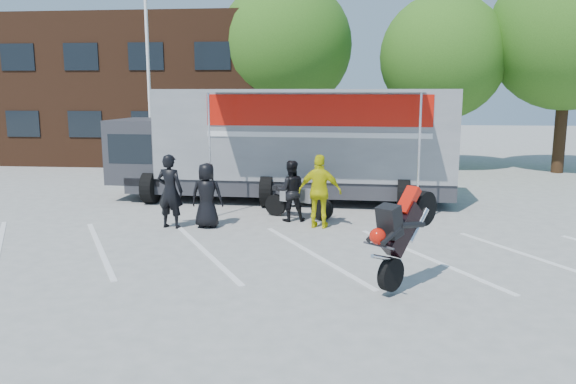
% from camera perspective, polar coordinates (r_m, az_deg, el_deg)
% --- Properties ---
extents(ground, '(100.00, 100.00, 0.00)m').
position_cam_1_polar(ground, '(11.25, 1.26, -7.75)').
color(ground, '#A6A5A0').
rests_on(ground, ground).
extents(parking_bay_lines, '(18.09, 13.33, 0.01)m').
position_cam_1_polar(parking_bay_lines, '(12.20, 1.64, -6.29)').
color(parking_bay_lines, white).
rests_on(parking_bay_lines, ground).
extents(office_building, '(18.00, 8.00, 7.00)m').
position_cam_1_polar(office_building, '(30.66, -15.09, 9.89)').
color(office_building, '#492817').
rests_on(office_building, ground).
extents(flagpole, '(1.61, 0.12, 8.00)m').
position_cam_1_polar(flagpole, '(21.91, -13.45, 14.06)').
color(flagpole, white).
rests_on(flagpole, ground).
extents(tree_left, '(6.12, 6.12, 8.64)m').
position_cam_1_polar(tree_left, '(26.91, -0.23, 14.65)').
color(tree_left, '#382314').
rests_on(tree_left, ground).
extents(tree_mid, '(5.44, 5.44, 7.68)m').
position_cam_1_polar(tree_mid, '(26.05, 15.44, 13.07)').
color(tree_mid, '#382314').
rests_on(tree_mid, ground).
extents(tree_right, '(6.46, 6.46, 9.12)m').
position_cam_1_polar(tree_right, '(26.89, 26.62, 14.27)').
color(tree_right, '#382314').
rests_on(tree_right, ground).
extents(transporter_truck, '(11.34, 5.85, 3.53)m').
position_cam_1_polar(transporter_truck, '(18.08, 0.13, -0.88)').
color(transporter_truck, gray).
rests_on(transporter_truck, ground).
extents(parked_motorcycle, '(2.16, 1.31, 1.07)m').
position_cam_1_polar(parked_motorcycle, '(15.62, 1.07, -2.64)').
color(parked_motorcycle, '#AAAAAE').
rests_on(parked_motorcycle, ground).
extents(stunt_bike_rider, '(1.67, 1.78, 1.96)m').
position_cam_1_polar(stunt_bike_rider, '(10.50, 12.53, -9.32)').
color(stunt_bike_rider, black).
rests_on(stunt_bike_rider, ground).
extents(spectator_leather_a, '(0.83, 0.55, 1.68)m').
position_cam_1_polar(spectator_leather_a, '(14.52, -8.24, -0.34)').
color(spectator_leather_a, black).
rests_on(spectator_leather_a, ground).
extents(spectator_leather_b, '(0.76, 0.57, 1.91)m').
position_cam_1_polar(spectator_leather_b, '(14.64, -11.90, 0.08)').
color(spectator_leather_b, black).
rests_on(spectator_leather_b, ground).
extents(spectator_leather_c, '(0.90, 0.76, 1.65)m').
position_cam_1_polar(spectator_leather_c, '(15.11, 0.26, 0.12)').
color(spectator_leather_c, black).
rests_on(spectator_leather_c, ground).
extents(spectator_hivis, '(1.17, 0.62, 1.89)m').
position_cam_1_polar(spectator_hivis, '(14.34, 3.27, 0.05)').
color(spectator_hivis, '#D8D50B').
rests_on(spectator_hivis, ground).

